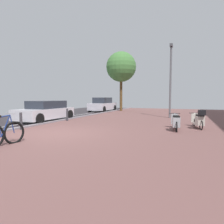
{
  "coord_description": "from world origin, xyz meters",
  "views": [
    {
      "loc": [
        5.06,
        -6.54,
        1.49
      ],
      "look_at": [
        2.59,
        -0.17,
        0.97
      ],
      "focal_mm": 30.94,
      "sensor_mm": 36.0,
      "label": 1
    }
  ],
  "objects_px": {
    "scooter_near": "(199,120)",
    "parked_car_far": "(103,105)",
    "scooter_mid": "(176,122)",
    "bicycle_foreground": "(1,133)",
    "bollard_near": "(21,121)",
    "street_tree": "(121,67)",
    "lamp_post": "(171,77)",
    "parked_car_near": "(46,111)",
    "bollard_far": "(67,115)"
  },
  "relations": [
    {
      "from": "scooter_near",
      "to": "parked_car_far",
      "type": "bearing_deg",
      "value": 134.9
    },
    {
      "from": "parked_car_far",
      "to": "scooter_mid",
      "type": "bearing_deg",
      "value": -51.15
    },
    {
      "from": "bicycle_foreground",
      "to": "parked_car_far",
      "type": "height_order",
      "value": "parked_car_far"
    },
    {
      "from": "bollard_near",
      "to": "parked_car_far",
      "type": "bearing_deg",
      "value": 96.59
    },
    {
      "from": "street_tree",
      "to": "lamp_post",
      "type": "bearing_deg",
      "value": -45.21
    },
    {
      "from": "scooter_near",
      "to": "lamp_post",
      "type": "relative_size",
      "value": 0.32
    },
    {
      "from": "bicycle_foreground",
      "to": "scooter_near",
      "type": "relative_size",
      "value": 0.86
    },
    {
      "from": "scooter_mid",
      "to": "parked_car_near",
      "type": "relative_size",
      "value": 0.44
    },
    {
      "from": "parked_car_near",
      "to": "bollard_far",
      "type": "height_order",
      "value": "parked_car_near"
    },
    {
      "from": "bicycle_foreground",
      "to": "bollard_far",
      "type": "relative_size",
      "value": 1.87
    },
    {
      "from": "bicycle_foreground",
      "to": "parked_car_far",
      "type": "bearing_deg",
      "value": 102.22
    },
    {
      "from": "scooter_near",
      "to": "bollard_near",
      "type": "height_order",
      "value": "scooter_near"
    },
    {
      "from": "scooter_near",
      "to": "bollard_near",
      "type": "relative_size",
      "value": 2.12
    },
    {
      "from": "street_tree",
      "to": "scooter_near",
      "type": "bearing_deg",
      "value": -54.36
    },
    {
      "from": "parked_car_near",
      "to": "street_tree",
      "type": "distance_m",
      "value": 11.36
    },
    {
      "from": "scooter_mid",
      "to": "bollard_near",
      "type": "distance_m",
      "value": 7.09
    },
    {
      "from": "street_tree",
      "to": "bollard_far",
      "type": "xyz_separation_m",
      "value": [
        -0.25,
        -10.01,
        -4.43
      ]
    },
    {
      "from": "bollard_near",
      "to": "scooter_near",
      "type": "bearing_deg",
      "value": 23.67
    },
    {
      "from": "bollard_far",
      "to": "bicycle_foreground",
      "type": "bearing_deg",
      "value": -73.7
    },
    {
      "from": "bicycle_foreground",
      "to": "scooter_near",
      "type": "distance_m",
      "value": 8.26
    },
    {
      "from": "bicycle_foreground",
      "to": "bollard_near",
      "type": "relative_size",
      "value": 1.82
    },
    {
      "from": "bicycle_foreground",
      "to": "lamp_post",
      "type": "distance_m",
      "value": 11.5
    },
    {
      "from": "lamp_post",
      "to": "parked_car_near",
      "type": "bearing_deg",
      "value": -147.19
    },
    {
      "from": "bicycle_foreground",
      "to": "parked_car_near",
      "type": "bearing_deg",
      "value": 118.6
    },
    {
      "from": "scooter_near",
      "to": "parked_car_far",
      "type": "height_order",
      "value": "parked_car_far"
    },
    {
      "from": "parked_car_near",
      "to": "bollard_far",
      "type": "relative_size",
      "value": 5.14
    },
    {
      "from": "scooter_mid",
      "to": "street_tree",
      "type": "xyz_separation_m",
      "value": [
        -6.41,
        11.26,
        4.45
      ]
    },
    {
      "from": "parked_car_far",
      "to": "scooter_near",
      "type": "bearing_deg",
      "value": -45.1
    },
    {
      "from": "parked_car_near",
      "to": "bollard_near",
      "type": "relative_size",
      "value": 5.02
    },
    {
      "from": "scooter_near",
      "to": "bollard_near",
      "type": "bearing_deg",
      "value": -156.33
    },
    {
      "from": "scooter_near",
      "to": "bicycle_foreground",
      "type": "bearing_deg",
      "value": -135.25
    },
    {
      "from": "scooter_near",
      "to": "bollard_far",
      "type": "relative_size",
      "value": 2.17
    },
    {
      "from": "lamp_post",
      "to": "street_tree",
      "type": "height_order",
      "value": "street_tree"
    },
    {
      "from": "bollard_near",
      "to": "bollard_far",
      "type": "height_order",
      "value": "bollard_near"
    },
    {
      "from": "bollard_far",
      "to": "lamp_post",
      "type": "bearing_deg",
      "value": 35.61
    },
    {
      "from": "scooter_mid",
      "to": "parked_car_far",
      "type": "relative_size",
      "value": 0.43
    },
    {
      "from": "scooter_near",
      "to": "bollard_near",
      "type": "xyz_separation_m",
      "value": [
        -7.66,
        -3.36,
        -0.02
      ]
    },
    {
      "from": "parked_car_far",
      "to": "bollard_near",
      "type": "xyz_separation_m",
      "value": [
        1.44,
        -12.5,
        -0.29
      ]
    },
    {
      "from": "parked_car_near",
      "to": "parked_car_far",
      "type": "relative_size",
      "value": 0.98
    },
    {
      "from": "lamp_post",
      "to": "bollard_near",
      "type": "xyz_separation_m",
      "value": [
        -5.96,
        -7.95,
        -2.56
      ]
    },
    {
      "from": "parked_car_far",
      "to": "bicycle_foreground",
      "type": "bearing_deg",
      "value": -77.78
    },
    {
      "from": "scooter_mid",
      "to": "lamp_post",
      "type": "height_order",
      "value": "lamp_post"
    },
    {
      "from": "lamp_post",
      "to": "bollard_far",
      "type": "distance_m",
      "value": 7.77
    },
    {
      "from": "bollard_far",
      "to": "parked_car_near",
      "type": "bearing_deg",
      "value": -162.14
    },
    {
      "from": "lamp_post",
      "to": "bollard_near",
      "type": "bearing_deg",
      "value": -126.85
    },
    {
      "from": "street_tree",
      "to": "bollard_far",
      "type": "height_order",
      "value": "street_tree"
    },
    {
      "from": "parked_car_near",
      "to": "street_tree",
      "type": "bearing_deg",
      "value": 81.42
    },
    {
      "from": "scooter_mid",
      "to": "scooter_near",
      "type": "bearing_deg",
      "value": 42.71
    },
    {
      "from": "parked_car_near",
      "to": "bollard_near",
      "type": "distance_m",
      "value": 3.52
    },
    {
      "from": "parked_car_near",
      "to": "bollard_far",
      "type": "xyz_separation_m",
      "value": [
        1.32,
        0.43,
        -0.23
      ]
    }
  ]
}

